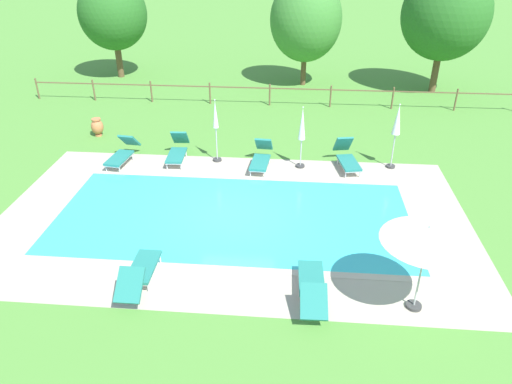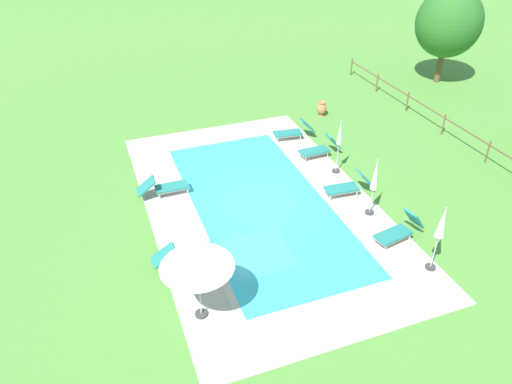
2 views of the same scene
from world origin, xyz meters
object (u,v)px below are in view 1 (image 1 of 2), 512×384
object	(u,v)px
sun_lounger_north_mid	(261,157)
patio_umbrella_closed_row_mid_west	(302,129)
patio_umbrella_closed_row_west	(216,123)
tree_west_mid	(113,14)
terracotta_urn_near_fence	(97,127)
tree_centre	(446,14)
patio_umbrella_open_foreground	(429,235)
sun_lounger_north_end	(312,285)
sun_lounger_south_near_corner	(347,157)
patio_umbrella_closed_row_mid_east	(397,124)
sun_lounger_north_far	(177,150)
sun_lounger_north_near_steps	(122,153)
sun_lounger_south_far	(140,272)
tree_far_west	(306,20)

from	to	relation	value
sun_lounger_north_mid	patio_umbrella_closed_row_mid_west	bearing A→B (deg)	5.34
patio_umbrella_closed_row_west	tree_west_mid	bearing A→B (deg)	124.24
terracotta_urn_near_fence	tree_centre	distance (m)	17.36
patio_umbrella_open_foreground	sun_lounger_north_end	bearing A→B (deg)	176.35
sun_lounger_south_near_corner	tree_centre	bearing A→B (deg)	61.38
patio_umbrella_open_foreground	terracotta_urn_near_fence	distance (m)	14.55
patio_umbrella_open_foreground	tree_centre	bearing A→B (deg)	75.77
patio_umbrella_closed_row_mid_west	patio_umbrella_closed_row_mid_east	world-z (taller)	patio_umbrella_closed_row_mid_east
sun_lounger_north_mid	patio_umbrella_closed_row_west	size ratio (longest dim) A/B	0.82
sun_lounger_north_far	tree_west_mid	world-z (taller)	tree_west_mid
sun_lounger_south_near_corner	sun_lounger_north_far	bearing A→B (deg)	179.03
patio_umbrella_closed_row_west	sun_lounger_south_near_corner	bearing A→B (deg)	-1.88
sun_lounger_north_near_steps	sun_lounger_north_far	size ratio (longest dim) A/B	1.05
sun_lounger_north_near_steps	patio_umbrella_closed_row_west	distance (m)	3.64
sun_lounger_north_mid	patio_umbrella_closed_row_mid_east	world-z (taller)	patio_umbrella_closed_row_mid_east
sun_lounger_south_far	tree_west_mid	xyz separation A→B (m)	(-6.57, 17.87, 3.10)
patio_umbrella_closed_row_mid_west	tree_centre	size ratio (longest dim) A/B	0.37
patio_umbrella_closed_row_mid_west	tree_west_mid	size ratio (longest dim) A/B	0.42
sun_lounger_south_far	patio_umbrella_open_foreground	world-z (taller)	patio_umbrella_open_foreground
sun_lounger_north_far	terracotta_urn_near_fence	size ratio (longest dim) A/B	2.52
sun_lounger_north_end	patio_umbrella_closed_row_west	bearing A→B (deg)	115.08
sun_lounger_north_end	patio_umbrella_closed_row_west	distance (m)	8.05
patio_umbrella_closed_row_mid_west	tree_west_mid	world-z (taller)	tree_west_mid
sun_lounger_north_near_steps	patio_umbrella_closed_row_west	world-z (taller)	patio_umbrella_closed_row_west
sun_lounger_north_end	tree_far_west	bearing A→B (deg)	90.68
tree_centre	sun_lounger_north_end	bearing A→B (deg)	-111.62
patio_umbrella_closed_row_mid_east	sun_lounger_north_end	bearing A→B (deg)	-112.41
tree_far_west	patio_umbrella_closed_row_mid_west	bearing A→B (deg)	-90.49
patio_umbrella_closed_row_mid_east	tree_far_west	world-z (taller)	tree_far_west
tree_west_mid	tree_centre	bearing A→B (deg)	-4.42
patio_umbrella_open_foreground	patio_umbrella_closed_row_mid_east	distance (m)	7.40
sun_lounger_north_end	tree_far_west	xyz separation A→B (m)	(-0.21, 17.32, 3.06)
sun_lounger_north_end	sun_lounger_south_far	xyz separation A→B (m)	(-4.14, 0.11, 0.01)
sun_lounger_south_near_corner	tree_centre	size ratio (longest dim) A/B	0.31
sun_lounger_north_end	patio_umbrella_closed_row_mid_east	world-z (taller)	patio_umbrella_closed_row_mid_east
patio_umbrella_closed_row_mid_west	sun_lounger_north_far	bearing A→B (deg)	177.45
tree_centre	sun_lounger_north_near_steps	bearing A→B (deg)	-143.65
sun_lounger_north_far	tree_far_west	bearing A→B (deg)	65.41
patio_umbrella_closed_row_west	tree_far_west	bearing A→B (deg)	72.55
patio_umbrella_open_foreground	sun_lounger_north_mid	bearing A→B (deg)	120.11
sun_lounger_north_far	sun_lounger_south_near_corner	distance (m)	6.22
patio_umbrella_closed_row_west	terracotta_urn_near_fence	world-z (taller)	patio_umbrella_closed_row_west
sun_lounger_south_far	patio_umbrella_open_foreground	bearing A→B (deg)	-2.32
patio_umbrella_closed_row_west	sun_lounger_north_mid	bearing A→B (deg)	-13.01
sun_lounger_north_near_steps	sun_lounger_south_near_corner	size ratio (longest dim) A/B	1.04
tree_centre	sun_lounger_north_mid	bearing A→B (deg)	-130.25
patio_umbrella_open_foreground	tree_centre	xyz separation A→B (m)	(4.26, 16.80, 1.87)
sun_lounger_north_far	patio_umbrella_closed_row_mid_west	distance (m)	4.69
terracotta_urn_near_fence	tree_far_west	xyz separation A→B (m)	(8.49, 8.12, 3.01)
patio_umbrella_closed_row_mid_east	tree_west_mid	world-z (taller)	tree_west_mid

